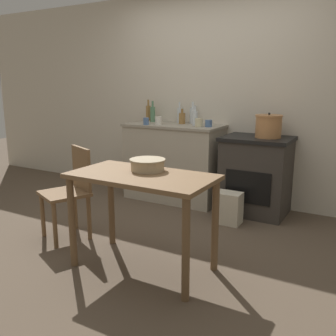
{
  "coord_description": "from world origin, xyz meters",
  "views": [
    {
      "loc": [
        1.82,
        -2.78,
        1.46
      ],
      "look_at": [
        0.0,
        0.4,
        0.62
      ],
      "focal_mm": 40.0,
      "sensor_mm": 36.0,
      "label": 1
    }
  ],
  "objects": [
    {
      "name": "bottle_left",
      "position": [
        -0.9,
        1.45,
        1.07
      ],
      "size": [
        0.06,
        0.06,
        0.28
      ],
      "color": "olive",
      "rests_on": "counter_cabinet"
    },
    {
      "name": "cup_right",
      "position": [
        -0.04,
        1.19,
        1.01
      ],
      "size": [
        0.09,
        0.09,
        0.1
      ],
      "primitive_type": "cylinder",
      "color": "beige",
      "rests_on": "counter_cabinet"
    },
    {
      "name": "cup_end_right",
      "position": [
        -0.58,
        1.18,
        1.01
      ],
      "size": [
        0.09,
        0.09,
        0.09
      ],
      "primitive_type": "cylinder",
      "color": "silver",
      "rests_on": "counter_cabinet"
    },
    {
      "name": "wall_back",
      "position": [
        0.0,
        1.58,
        1.27
      ],
      "size": [
        8.0,
        0.07,
        2.55
      ],
      "color": "beige",
      "rests_on": "ground_plane"
    },
    {
      "name": "work_table",
      "position": [
        0.27,
        -0.47,
        0.65
      ],
      "size": [
        1.12,
        0.6,
        0.78
      ],
      "color": "brown",
      "rests_on": "ground_plane"
    },
    {
      "name": "bottle_far_left",
      "position": [
        -0.35,
        1.36,
        1.03
      ],
      "size": [
        0.08,
        0.08,
        0.19
      ],
      "color": "olive",
      "rests_on": "counter_cabinet"
    },
    {
      "name": "stock_pot",
      "position": [
        0.76,
        1.27,
        1.0
      ],
      "size": [
        0.29,
        0.29,
        0.27
      ],
      "color": "#B77A47",
      "rests_on": "stove"
    },
    {
      "name": "counter_cabinet",
      "position": [
        -0.41,
        1.27,
        0.48
      ],
      "size": [
        1.21,
        0.59,
        0.96
      ],
      "color": "#B2A893",
      "rests_on": "ground_plane"
    },
    {
      "name": "mixing_bowl_large",
      "position": [
        0.24,
        -0.34,
        0.83
      ],
      "size": [
        0.29,
        0.29,
        0.09
      ],
      "color": "tan",
      "rests_on": "work_table"
    },
    {
      "name": "bottle_center_left",
      "position": [
        -0.46,
        1.5,
        1.06
      ],
      "size": [
        0.06,
        0.06,
        0.26
      ],
      "color": "silver",
      "rests_on": "counter_cabinet"
    },
    {
      "name": "cup_mid_right",
      "position": [
        0.07,
        1.22,
        1.0
      ],
      "size": [
        0.08,
        0.08,
        0.08
      ],
      "primitive_type": "cylinder",
      "color": "#4C6B99",
      "rests_on": "counter_cabinet"
    },
    {
      "name": "stove",
      "position": [
        0.65,
        1.27,
        0.44
      ],
      "size": [
        0.75,
        0.6,
        0.88
      ],
      "color": "#38332D",
      "rests_on": "ground_plane"
    },
    {
      "name": "bottle_center",
      "position": [
        -0.14,
        1.29,
        1.05
      ],
      "size": [
        0.06,
        0.06,
        0.24
      ],
      "color": "silver",
      "rests_on": "counter_cabinet"
    },
    {
      "name": "bottle_center_right",
      "position": [
        -0.8,
        1.39,
        1.06
      ],
      "size": [
        0.07,
        0.07,
        0.27
      ],
      "color": "#517F5B",
      "rests_on": "counter_cabinet"
    },
    {
      "name": "cup_far_right",
      "position": [
        -0.68,
        1.05,
        1.0
      ],
      "size": [
        0.07,
        0.07,
        0.09
      ],
      "primitive_type": "cylinder",
      "color": "#4C6B99",
      "rests_on": "counter_cabinet"
    },
    {
      "name": "chair",
      "position": [
        -0.68,
        -0.27,
        0.47
      ],
      "size": [
        0.53,
        0.53,
        0.87
      ],
      "rotation": [
        0.0,
        0.0,
        -0.41
      ],
      "color": "brown",
      "rests_on": "ground_plane"
    },
    {
      "name": "flour_sack",
      "position": [
        0.51,
        0.8,
        0.17
      ],
      "size": [
        0.27,
        0.19,
        0.34
      ],
      "primitive_type": "cube",
      "color": "beige",
      "rests_on": "ground_plane"
    },
    {
      "name": "bottle_mid_left",
      "position": [
        -0.25,
        1.47,
        1.06
      ],
      "size": [
        0.08,
        0.08,
        0.27
      ],
      "color": "silver",
      "rests_on": "counter_cabinet"
    },
    {
      "name": "ground_plane",
      "position": [
        0.0,
        0.0,
        0.0
      ],
      "size": [
        14.0,
        14.0,
        0.0
      ],
      "primitive_type": "plane",
      "color": "brown"
    }
  ]
}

